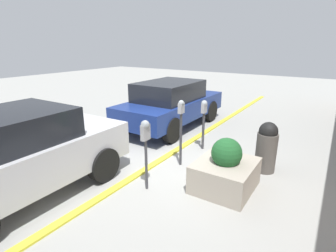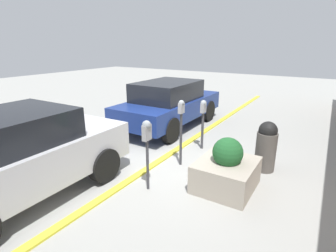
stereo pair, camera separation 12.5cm
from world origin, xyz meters
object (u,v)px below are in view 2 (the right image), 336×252
at_px(parking_meter_nearest, 147,138).
at_px(parked_car_middle, 169,103).
at_px(planter_box, 226,170).
at_px(parked_car_front, 17,155).
at_px(parking_meter_second, 181,122).
at_px(parking_meter_middle, 203,115).
at_px(trash_bin, 266,146).

distance_m(parking_meter_nearest, parked_car_middle, 4.06).
xyz_separation_m(planter_box, parked_car_front, (-2.31, 3.01, 0.47)).
xyz_separation_m(parking_meter_second, planter_box, (-0.43, -1.25, -0.67)).
bearing_deg(parking_meter_second, parking_meter_middle, -0.08).
bearing_deg(parking_meter_second, trash_bin, -66.00).
bearing_deg(parked_car_front, parking_meter_nearest, -51.48).
bearing_deg(parked_car_middle, parking_meter_second, -143.25).
bearing_deg(parked_car_middle, planter_box, -132.76).
relative_size(planter_box, parked_car_middle, 0.28).
xyz_separation_m(parking_meter_middle, trash_bin, (-0.41, -1.71, -0.37)).
bearing_deg(parking_meter_nearest, parking_meter_second, -0.35).
bearing_deg(trash_bin, parked_car_middle, 65.23).
height_order(parking_meter_nearest, parked_car_middle, parked_car_middle).
xyz_separation_m(parking_meter_second, trash_bin, (0.76, -1.72, -0.48)).
distance_m(planter_box, parked_car_front, 3.82).
xyz_separation_m(planter_box, parked_car_middle, (2.80, 3.02, 0.44)).
height_order(parking_meter_second, parked_car_front, parked_car_front).
xyz_separation_m(parking_meter_middle, parked_car_middle, (1.20, 1.77, -0.12)).
xyz_separation_m(parking_meter_nearest, trash_bin, (2.04, -1.72, -0.50)).
bearing_deg(planter_box, parked_car_middle, 47.18).
bearing_deg(parking_meter_middle, parking_meter_second, 179.92).
xyz_separation_m(parking_meter_nearest, parked_car_middle, (3.65, 1.76, -0.25)).
relative_size(parking_meter_middle, parked_car_front, 0.34).
height_order(planter_box, parked_car_front, parked_car_front).
distance_m(parked_car_middle, trash_bin, 3.84).
height_order(parked_car_middle, trash_bin, parked_car_middle).
height_order(parking_meter_middle, parked_car_middle, parked_car_middle).
distance_m(parking_meter_nearest, parking_meter_middle, 2.45).
height_order(parked_car_front, parked_car_middle, parked_car_front).
bearing_deg(planter_box, parking_meter_middle, 38.05).
height_order(planter_box, trash_bin, trash_bin).
height_order(parking_meter_nearest, trash_bin, parking_meter_nearest).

